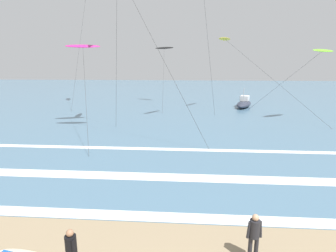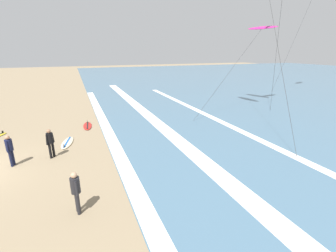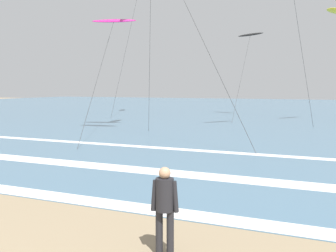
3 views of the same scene
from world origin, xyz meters
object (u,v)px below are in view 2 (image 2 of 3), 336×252
at_px(surfboard_left_pile, 67,143).
at_px(surfer_left_far, 76,189).
at_px(surfboard_foreground_flat, 88,126).
at_px(surfer_foreground_main, 10,148).
at_px(kite_magenta_high_left, 262,28).
at_px(surfer_left_near, 50,141).

bearing_deg(surfboard_left_pile, surfer_left_far, 3.63).
relative_size(surfer_left_far, surfboard_foreground_flat, 0.75).
relative_size(surfer_foreground_main, kite_magenta_high_left, 0.16).
bearing_deg(surfer_left_near, surfboard_foreground_flat, 157.22).
xyz_separation_m(surfer_left_near, surfer_foreground_main, (0.30, -1.78, 0.00)).
xyz_separation_m(surfboard_foreground_flat, kite_magenta_high_left, (-1.69, 17.24, 7.54)).
bearing_deg(surfer_left_far, surfer_left_near, -167.69).
xyz_separation_m(surfer_left_near, surfboard_foreground_flat, (-5.00, 2.10, -0.91)).
bearing_deg(kite_magenta_high_left, surfboard_foreground_flat, -84.42).
distance_m(surfboard_left_pile, kite_magenta_high_left, 20.67).
distance_m(surfer_left_far, surfboard_left_pile, 7.27).
bearing_deg(surfer_foreground_main, surfboard_foreground_flat, 143.76).
bearing_deg(surfboard_foreground_flat, surfer_left_far, -5.21).
height_order(surfer_left_far, surfboard_foreground_flat, surfer_left_far).
distance_m(surfer_left_far, surfer_foreground_main, 5.82).
relative_size(surfer_left_near, surfer_foreground_main, 1.00).
xyz_separation_m(surfer_left_far, surfboard_foreground_flat, (-10.32, 0.94, -0.91)).
xyz_separation_m(surfer_left_near, kite_magenta_high_left, (-6.69, 19.34, 6.63)).
bearing_deg(kite_magenta_high_left, surfboard_left_pile, -75.56).
relative_size(surfer_foreground_main, surfboard_foreground_flat, 0.75).
height_order(surfer_left_near, kite_magenta_high_left, kite_magenta_high_left).
bearing_deg(kite_magenta_high_left, surfer_left_near, -70.93).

